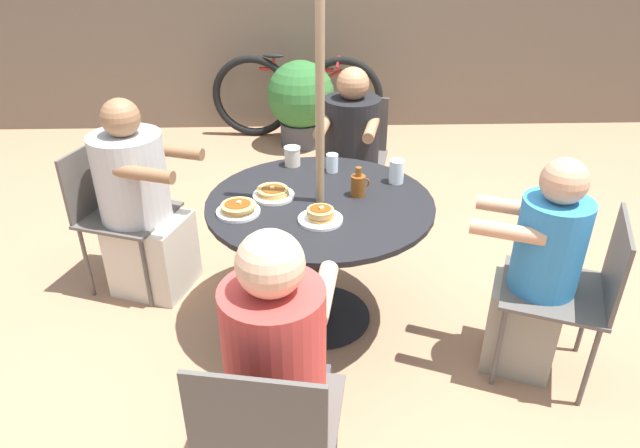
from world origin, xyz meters
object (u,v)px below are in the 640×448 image
pancake_plate_b (238,209)px  coffee_cup (292,156)px  diner_east (536,277)px  bicycle (297,97)px  diner_north (278,384)px  syrup_bottle (358,185)px  drinking_glass_b (332,163)px  patio_chair_west (115,206)px  pancake_plate_c (273,193)px  pancake_plate_a (320,216)px  potted_shrub (301,100)px  patio_table (320,225)px  patio_chair_east (575,286)px  diner_west (141,209)px  patio_chair_south (354,151)px  diner_south (350,160)px  drinking_glass_a (397,171)px  patio_chair_north (268,427)px

pancake_plate_b → coffee_cup: bearing=65.9°
diner_east → bicycle: size_ratio=0.67×
diner_north → syrup_bottle: size_ratio=7.62×
drinking_glass_b → patio_chair_west: bearing=177.9°
pancake_plate_b → pancake_plate_c: pancake_plate_b is taller
diner_north → pancake_plate_a: size_ratio=5.56×
potted_shrub → patio_table: bearing=-88.0°
diner_north → coffee_cup: bearing=98.3°
potted_shrub → patio_chair_west: bearing=-115.7°
patio_chair_east → patio_chair_west: size_ratio=1.00×
patio_chair_east → pancake_plate_b: bearing=99.3°
coffee_cup → diner_west: bearing=-173.0°
patio_chair_south → coffee_cup: patio_chair_south is taller
syrup_bottle → coffee_cup: syrup_bottle is taller
patio_table → potted_shrub: bearing=92.0°
diner_west → pancake_plate_a: bearing=79.9°
pancake_plate_b → syrup_bottle: (0.59, 0.17, 0.04)m
pancake_plate_b → bicycle: size_ratio=0.13×
patio_chair_south → diner_west: (-1.27, -0.85, 0.01)m
patio_chair_west → bicycle: size_ratio=0.52×
pancake_plate_a → pancake_plate_b: size_ratio=1.00×
patio_chair_west → bicycle: (1.04, 2.46, -0.11)m
diner_south → pancake_plate_a: bearing=91.9°
patio_chair_south → patio_chair_west: bearing=42.0°
diner_south → drinking_glass_b: bearing=89.7°
diner_east → diner_west: (-1.98, 0.74, -0.00)m
patio_table → drinking_glass_a: size_ratio=9.19×
patio_chair_east → syrup_bottle: size_ratio=5.58×
patio_chair_south → syrup_bottle: (-0.08, -1.14, 0.28)m
patio_chair_east → diner_east: 0.17m
diner_north → coffee_cup: 1.51m
diner_east → diner_south: 1.61m
patio_chair_east → pancake_plate_c: 1.48m
patio_table → drinking_glass_b: bearing=77.6°
patio_table → pancake_plate_b: bearing=-163.5°
diner_south → pancake_plate_a: 1.28m
patio_chair_north → pancake_plate_a: (0.21, 1.00, 0.25)m
patio_chair_south → patio_chair_west: 1.65m
pancake_plate_b → bicycle: (0.27, 2.97, -0.35)m
diner_west → coffee_cup: bearing=116.0°
diner_north → patio_chair_south: size_ratio=1.37×
drinking_glass_a → drinking_glass_b: drinking_glass_a is taller
patio_chair_south → pancake_plate_b: (-0.67, -1.31, 0.24)m
diner_west → drinking_glass_b: bearing=109.6°
diner_north → diner_east: size_ratio=1.05×
pancake_plate_c → diner_west: bearing=159.1°
patio_chair_west → drinking_glass_a: size_ratio=6.90×
pancake_plate_c → diner_south: bearing=64.3°
patio_chair_east → pancake_plate_b: patio_chair_east is taller
pancake_plate_b → patio_chair_north: bearing=-80.6°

